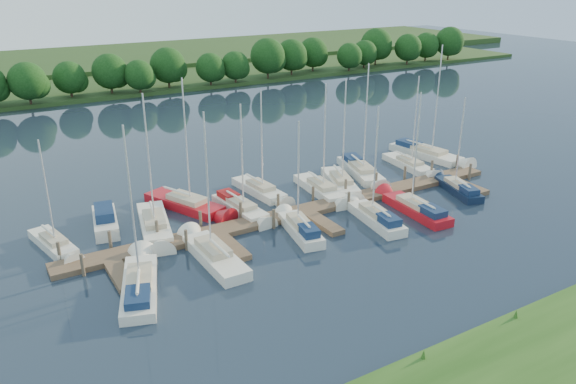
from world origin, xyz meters
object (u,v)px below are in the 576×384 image
motorboat (105,221)px  sailboat_s_2 (300,230)px  dock (308,214)px  sailboat_n_0 (55,245)px  sailboat_n_5 (261,191)px

motorboat → sailboat_s_2: bearing=154.2°
dock → sailboat_n_0: size_ratio=4.64×
sailboat_n_0 → sailboat_s_2: bearing=145.2°
sailboat_n_0 → motorboat: 4.71m
sailboat_s_2 → motorboat: bearing=154.5°
dock → sailboat_s_2: sailboat_s_2 is taller
dock → sailboat_s_2: 3.41m
sailboat_n_5 → motorboat: bearing=-7.1°
sailboat_n_0 → motorboat: (4.15, 2.22, 0.09)m
motorboat → sailboat_n_5: bearing=-171.3°
dock → sailboat_s_2: (-2.35, -2.47, 0.15)m
dock → sailboat_n_5: bearing=99.7°
dock → sailboat_n_0: sailboat_n_0 is taller
dock → sailboat_n_0: 19.46m
sailboat_n_0 → sailboat_s_2: sailboat_s_2 is taller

